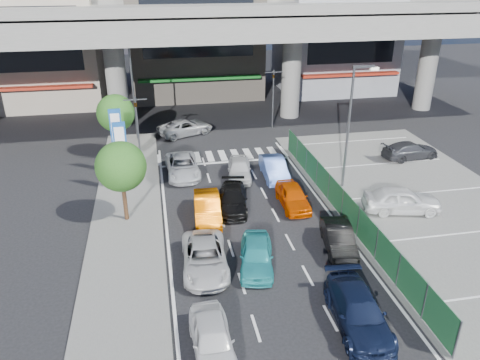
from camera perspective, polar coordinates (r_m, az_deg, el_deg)
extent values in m
plane|color=black|center=(24.92, 2.53, -7.94)|extent=(120.00, 120.00, 0.00)
cube|color=#585755|center=(30.61, 22.15, -3.24)|extent=(12.00, 28.00, 0.06)
cube|color=#585755|center=(27.88, -13.60, -4.72)|extent=(4.00, 30.00, 0.12)
cylinder|color=#61615D|center=(43.52, -14.80, 11.42)|extent=(1.80, 1.80, 8.00)
cylinder|color=#61615D|center=(45.32, 6.26, 12.59)|extent=(1.80, 1.80, 8.00)
cylinder|color=#61615D|center=(51.12, 21.84, 12.40)|extent=(1.80, 1.80, 8.00)
cube|color=#61615D|center=(42.90, -4.29, 18.75)|extent=(64.00, 14.00, 2.00)
cube|color=#61615D|center=(36.06, -2.97, 19.72)|extent=(64.00, 0.40, 0.90)
cube|color=#61615D|center=(49.52, -5.35, 21.02)|extent=(64.00, 0.40, 0.90)
cube|color=gray|center=(53.96, -23.37, 15.45)|extent=(12.00, 10.00, 13.00)
cube|color=#B52816|center=(49.69, -23.73, 10.34)|extent=(10.80, 1.60, 0.25)
cube|color=black|center=(49.02, -24.60, 15.26)|extent=(9.60, 0.10, 5.85)
cube|color=gray|center=(53.93, -5.72, 18.32)|extent=(14.00, 10.00, 15.00)
cube|color=#135F1C|center=(49.69, -4.90, 12.30)|extent=(12.60, 1.60, 0.25)
cube|color=black|center=(48.89, -5.15, 18.57)|extent=(11.20, 0.10, 6.75)
cube|color=gray|center=(56.91, 11.44, 16.79)|extent=(12.00, 10.00, 12.00)
cube|color=#B52816|center=(52.81, 13.19, 12.50)|extent=(10.80, 1.60, 0.25)
cube|color=black|center=(52.25, 13.57, 16.59)|extent=(9.60, 0.10, 5.40)
cylinder|color=#595B60|center=(34.16, -12.31, 5.66)|extent=(0.14, 0.14, 5.20)
cube|color=#595B60|center=(33.48, -12.69, 9.54)|extent=(1.60, 0.08, 0.08)
imported|color=black|center=(33.56, -12.64, 9.05)|extent=(0.26, 1.24, 0.50)
cylinder|color=#595B60|center=(42.17, 4.04, 9.79)|extent=(0.14, 0.14, 5.20)
cube|color=#595B60|center=(41.61, 4.14, 12.99)|extent=(1.60, 0.08, 0.08)
imported|color=black|center=(41.68, 4.13, 12.58)|extent=(0.26, 1.24, 0.50)
cylinder|color=#595B60|center=(30.48, 13.04, 6.04)|extent=(0.16, 0.16, 8.00)
cube|color=#595B60|center=(29.75, 14.87, 13.21)|extent=(1.40, 0.15, 0.15)
cube|color=silver|center=(30.08, 16.07, 12.90)|extent=(0.50, 0.22, 0.18)
cylinder|color=#595B60|center=(39.55, -12.88, 10.33)|extent=(0.16, 0.16, 8.00)
cube|color=#595B60|center=(38.78, -12.52, 15.98)|extent=(1.40, 0.15, 0.15)
cube|color=silver|center=(38.79, -11.43, 15.85)|extent=(0.50, 0.22, 0.18)
cylinder|color=#595B60|center=(31.02, -13.96, 0.52)|extent=(0.10, 0.10, 2.20)
cube|color=#154791|center=(30.25, -14.36, 4.15)|extent=(0.80, 0.12, 3.00)
cube|color=white|center=(30.18, -14.36, 4.10)|extent=(0.60, 0.02, 2.40)
cylinder|color=#595B60|center=(33.82, -14.46, 2.52)|extent=(0.10, 0.10, 2.20)
cube|color=#154791|center=(33.11, -14.85, 5.88)|extent=(0.80, 0.12, 3.00)
cube|color=white|center=(33.04, -14.85, 5.84)|extent=(0.60, 0.02, 2.40)
cylinder|color=#382314|center=(27.35, -13.84, -2.64)|extent=(0.24, 0.24, 2.40)
sphere|color=#1A4915|center=(26.44, -14.32, 1.60)|extent=(2.80, 2.80, 2.80)
cylinder|color=#382314|center=(37.07, -14.56, 4.65)|extent=(0.24, 0.24, 2.40)
sphere|color=#1A4915|center=(36.40, -14.93, 7.90)|extent=(2.80, 2.80, 2.80)
imported|color=silver|center=(18.61, -3.41, -18.78)|extent=(1.62, 3.88, 1.31)
imported|color=black|center=(20.24, 14.21, -15.28)|extent=(2.34, 4.90, 1.38)
imported|color=beige|center=(22.87, -4.32, -9.40)|extent=(2.38, 4.73, 1.28)
imported|color=teal|center=(22.95, 2.01, -9.12)|extent=(2.36, 4.18, 1.34)
imported|color=black|center=(24.75, 11.94, -7.04)|extent=(2.01, 4.06, 1.28)
imported|color=#EE6900|center=(27.10, -4.02, -3.41)|extent=(1.75, 4.28, 1.38)
imported|color=black|center=(28.19, -0.86, -2.34)|extent=(2.44, 4.47, 1.23)
imported|color=#CD4500|center=(28.59, 6.46, -1.99)|extent=(1.64, 3.92, 1.32)
imported|color=#BABDC2|center=(32.89, -7.03, 1.67)|extent=(2.31, 4.80, 1.32)
imported|color=silver|center=(32.21, -0.09, 1.38)|extent=(2.21, 4.15, 1.34)
imported|color=#5276D0|center=(32.30, 4.17, 1.42)|extent=(1.65, 4.25, 1.38)
imported|color=#95979B|center=(40.97, -6.65, 6.41)|extent=(5.27, 3.91, 1.33)
imported|color=silver|center=(29.25, 19.13, -2.29)|extent=(4.77, 2.69, 1.53)
imported|color=#2F2F33|center=(37.66, 20.04, 3.42)|extent=(4.55, 2.27, 1.27)
cone|color=red|center=(30.47, 10.68, -1.04)|extent=(0.46, 0.46, 0.70)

